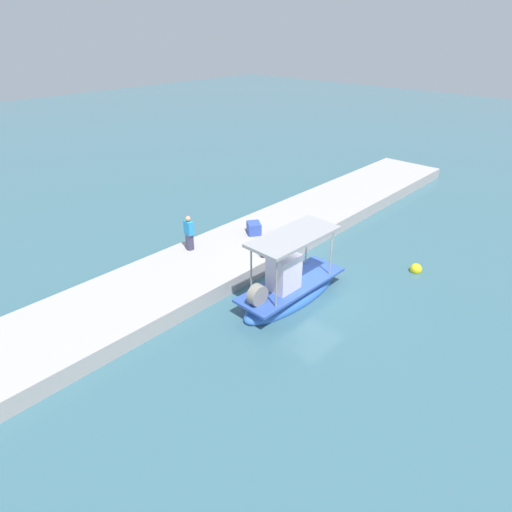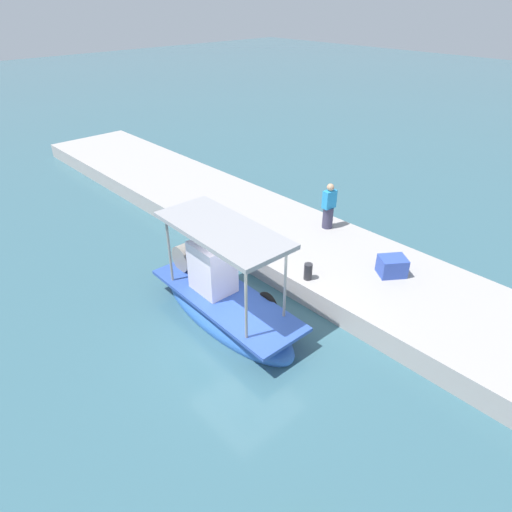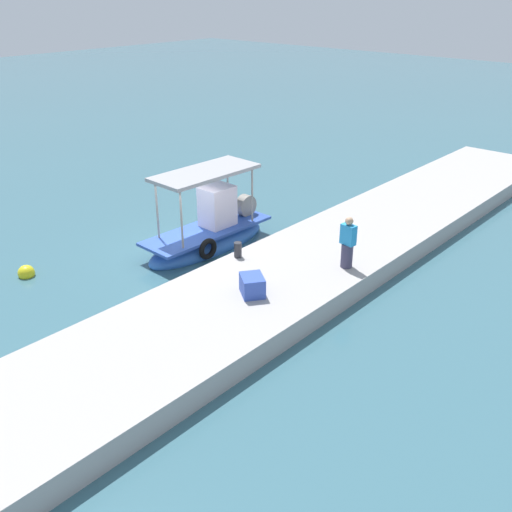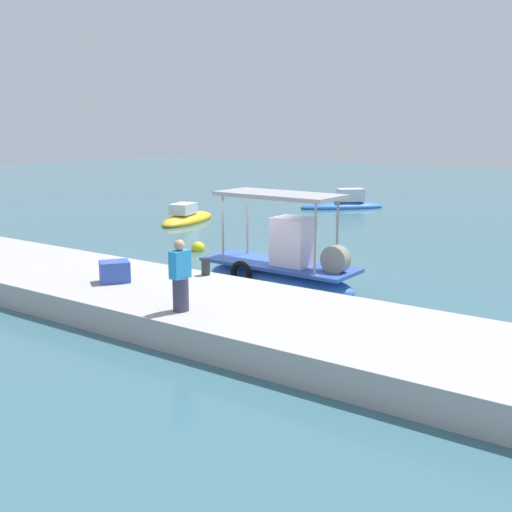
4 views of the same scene
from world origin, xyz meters
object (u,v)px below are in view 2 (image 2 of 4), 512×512
object	(u,v)px
mooring_bollard	(308,271)
cargo_crate	(392,266)
main_fishing_boat	(223,300)
fisherman_near_bollard	(329,208)

from	to	relation	value
mooring_bollard	cargo_crate	size ratio (longest dim) A/B	0.65
main_fishing_boat	mooring_bollard	world-z (taller)	main_fishing_boat
fisherman_near_bollard	cargo_crate	size ratio (longest dim) A/B	2.14
cargo_crate	mooring_bollard	bearing A→B (deg)	52.57
main_fishing_boat	cargo_crate	xyz separation A→B (m)	(-2.50, -4.26, 0.42)
main_fishing_boat	mooring_bollard	xyz separation A→B (m)	(-1.00, -2.31, 0.39)
main_fishing_boat	cargo_crate	distance (m)	4.96
main_fishing_boat	mooring_bollard	bearing A→B (deg)	-113.49
main_fishing_boat	fisherman_near_bollard	xyz separation A→B (m)	(0.68, -5.23, 0.87)
fisherman_near_bollard	mooring_bollard	distance (m)	3.41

